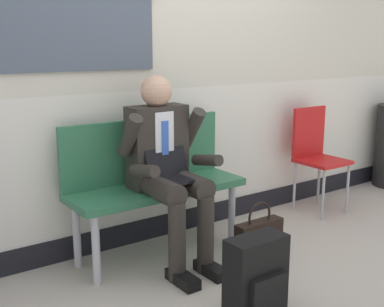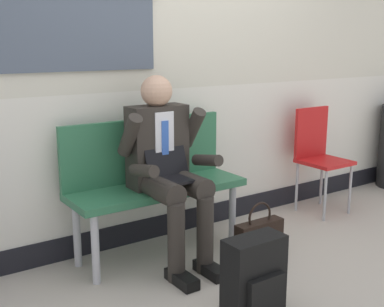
{
  "view_description": "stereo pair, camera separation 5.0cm",
  "coord_description": "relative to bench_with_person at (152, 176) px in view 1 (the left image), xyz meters",
  "views": [
    {
      "loc": [
        -1.98,
        -2.44,
        1.47
      ],
      "look_at": [
        -0.15,
        0.14,
        0.75
      ],
      "focal_mm": 46.25,
      "sensor_mm": 36.0,
      "label": 1
    },
    {
      "loc": [
        -1.94,
        -2.47,
        1.47
      ],
      "look_at": [
        -0.15,
        0.14,
        0.75
      ],
      "focal_mm": 46.25,
      "sensor_mm": 36.0,
      "label": 2
    }
  ],
  "objects": [
    {
      "name": "bench_with_person",
      "position": [
        0.0,
        0.0,
        0.0
      ],
      "size": [
        1.24,
        0.42,
        0.95
      ],
      "color": "#2D6B47",
      "rests_on": "ground"
    },
    {
      "name": "handbag",
      "position": [
        0.55,
        -0.51,
        -0.42
      ],
      "size": [
        0.37,
        0.1,
        0.4
      ],
      "color": "black",
      "rests_on": "ground"
    },
    {
      "name": "backpack",
      "position": [
        0.0,
        -1.07,
        -0.34
      ],
      "size": [
        0.34,
        0.2,
        0.46
      ],
      "color": "black",
      "rests_on": "ground"
    },
    {
      "name": "folding_chair",
      "position": [
        1.64,
        -0.04,
        -0.02
      ],
      "size": [
        0.38,
        0.38,
        0.91
      ],
      "color": "red",
      "rests_on": "ground"
    },
    {
      "name": "person_seated",
      "position": [
        0.0,
        -0.2,
        0.11
      ],
      "size": [
        0.57,
        0.7,
        1.26
      ],
      "color": "#2D2823",
      "rests_on": "ground"
    },
    {
      "name": "ground_plane",
      "position": [
        0.29,
        -0.42,
        -0.56
      ],
      "size": [
        18.0,
        18.0,
        0.0
      ],
      "primitive_type": "plane",
      "color": "#B2A899"
    },
    {
      "name": "station_wall",
      "position": [
        0.28,
        0.27,
        0.88
      ],
      "size": [
        5.73,
        0.17,
        2.89
      ],
      "color": "beige",
      "rests_on": "ground"
    }
  ]
}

